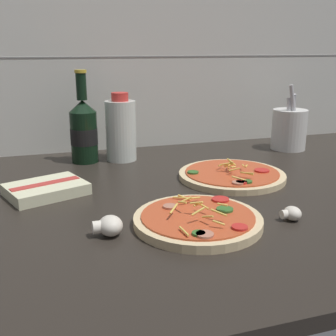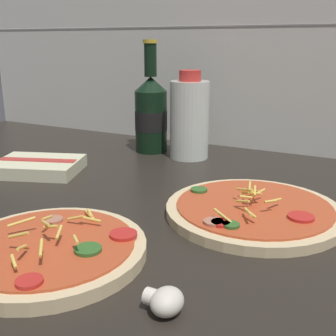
% 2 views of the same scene
% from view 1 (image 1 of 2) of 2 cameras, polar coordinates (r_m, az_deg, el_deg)
% --- Properties ---
extents(counter_slab, '(1.60, 0.90, 0.03)m').
position_cam_1_polar(counter_slab, '(0.92, 3.87, -4.02)').
color(counter_slab, '#28231E').
rests_on(counter_slab, ground).
extents(tile_backsplash, '(1.60, 0.01, 0.60)m').
position_cam_1_polar(tile_backsplash, '(1.30, -3.48, 14.84)').
color(tile_backsplash, silver).
rests_on(tile_backsplash, ground).
extents(pizza_near, '(0.23, 0.23, 0.04)m').
position_cam_1_polar(pizza_near, '(0.75, 4.08, -7.00)').
color(pizza_near, beige).
rests_on(pizza_near, counter_slab).
extents(pizza_far, '(0.25, 0.25, 0.05)m').
position_cam_1_polar(pizza_far, '(1.02, 8.65, -0.95)').
color(pizza_far, beige).
rests_on(pizza_far, counter_slab).
extents(beer_bottle, '(0.07, 0.07, 0.25)m').
position_cam_1_polar(beer_bottle, '(1.16, -11.35, 5.06)').
color(beer_bottle, black).
rests_on(beer_bottle, counter_slab).
extents(oil_bottle, '(0.08, 0.08, 0.19)m').
position_cam_1_polar(oil_bottle, '(1.16, -6.41, 5.20)').
color(oil_bottle, silver).
rests_on(oil_bottle, counter_slab).
extents(mushroom_left, '(0.05, 0.05, 0.03)m').
position_cam_1_polar(mushroom_left, '(0.71, -7.99, -7.76)').
color(mushroom_left, white).
rests_on(mushroom_left, counter_slab).
extents(mushroom_right, '(0.04, 0.04, 0.03)m').
position_cam_1_polar(mushroom_right, '(0.80, 16.39, -5.92)').
color(mushroom_right, white).
rests_on(mushroom_right, counter_slab).
extents(utensil_crock, '(0.10, 0.10, 0.20)m').
position_cam_1_polar(utensil_crock, '(1.34, 16.09, 5.12)').
color(utensil_crock, silver).
rests_on(utensil_crock, counter_slab).
extents(dish_towel, '(0.19, 0.16, 0.03)m').
position_cam_1_polar(dish_towel, '(0.93, -16.19, -2.76)').
color(dish_towel, beige).
rests_on(dish_towel, counter_slab).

